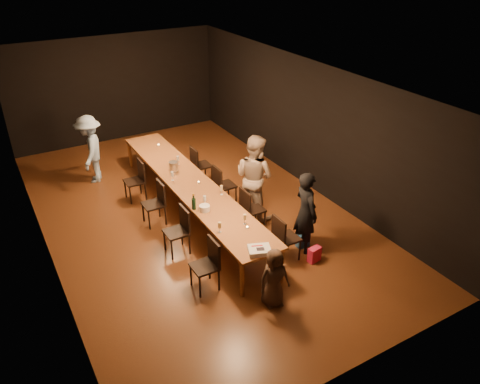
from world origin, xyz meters
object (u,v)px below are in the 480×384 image
chair_right_1 (253,209)px  plate_stack (205,208)px  chair_right_0 (287,237)px  child (274,278)px  chair_right_2 (225,185)px  table (190,184)px  chair_right_3 (202,165)px  chair_left_0 (204,266)px  chair_left_2 (153,204)px  woman_birthday (306,212)px  ice_bucket (173,166)px  woman_tan (254,177)px  birthday_cake (259,250)px  chair_left_3 (134,181)px  champagne_bottle (194,201)px  chair_left_1 (176,232)px  man_blue (91,149)px

chair_right_1 → plate_stack: bearing=-89.7°
chair_right_0 → child: size_ratio=0.87×
chair_right_2 → chair_right_0: bearing=-0.0°
table → chair_right_3: size_ratio=6.45×
chair_left_0 → chair_left_2: (0.00, 2.40, 0.00)m
plate_stack → chair_right_2: bearing=47.8°
child → plate_stack: bearing=102.6°
woman_birthday → chair_right_3: bearing=12.4°
child → ice_bucket: (-0.03, 3.99, 0.33)m
table → ice_bucket: 0.70m
plate_stack → woman_tan: bearing=17.9°
chair_left_2 → birthday_cake: (0.80, -2.86, 0.33)m
chair_left_2 → woman_tan: 2.19m
chair_left_3 → woman_birthday: woman_birthday is taller
woman_tan → ice_bucket: size_ratio=8.35×
woman_tan → plate_stack: bearing=87.3°
woman_birthday → champagne_bottle: size_ratio=4.77×
chair_right_1 → chair_left_0: 2.08m
ice_bucket → chair_left_0: bearing=-104.0°
plate_stack → champagne_bottle: 0.24m
chair_left_3 → chair_right_1: bearing=-144.7°
chair_right_0 → woman_tan: bearing=169.7°
ice_bucket → chair_left_1: bearing=-112.3°
chair_left_1 → chair_left_2: 1.20m
chair_right_3 → woman_birthday: bearing=7.6°
chair_right_2 → chair_left_3: (-1.70, 1.20, 0.00)m
woman_tan → ice_bucket: woman_tan is taller
chair_left_1 → chair_left_2: size_ratio=1.00×
table → chair_left_3: size_ratio=6.45×
chair_left_3 → ice_bucket: bearing=-124.3°
chair_right_1 → chair_right_2: bearing=180.0°
chair_right_3 → chair_left_3: size_ratio=1.00×
chair_left_0 → woman_tan: 2.63m
chair_right_0 → chair_left_2: (-1.70, 2.40, 0.00)m
chair_left_2 → plate_stack: 1.39m
chair_left_2 → chair_right_3: bearing=-54.8°
table → champagne_bottle: (-0.39, -1.05, 0.22)m
chair_right_0 → woman_tan: 1.73m
chair_left_1 → birthday_cake: bearing=-154.2°
chair_right_2 → ice_bucket: (-0.93, 0.68, 0.40)m
chair_left_0 → chair_right_1: bearing=-54.8°
chair_left_3 → table: bearing=-144.7°
woman_tan → plate_stack: (-1.39, -0.45, -0.12)m
chair_right_1 → birthday_cake: bearing=-28.4°
chair_left_1 → chair_left_0: bearing=-180.0°
chair_left_0 → champagne_bottle: (0.46, 1.35, 0.46)m
chair_right_0 → plate_stack: 1.65m
chair_left_3 → plate_stack: chair_left_3 is taller
woman_tan → man_blue: bearing=16.9°
man_blue → birthday_cake: (1.37, -5.46, -0.05)m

